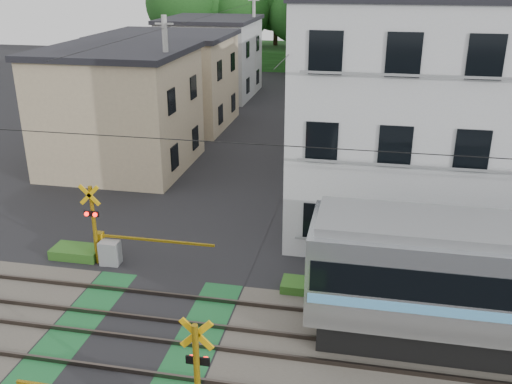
# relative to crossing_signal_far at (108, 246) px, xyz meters

# --- Properties ---
(ground) EXTENTS (120.00, 120.00, 0.00)m
(ground) POSITION_rel_crossing_signal_far_xyz_m (2.59, -3.65, -0.71)
(ground) COLOR black
(track_bed) EXTENTS (120.00, 120.00, 0.14)m
(track_bed) POSITION_rel_crossing_signal_far_xyz_m (2.59, -3.65, -0.67)
(track_bed) COLOR #47423A
(track_bed) RESTS_ON ground
(crossing_signal_far) EXTENTS (4.74, 0.65, 3.09)m
(crossing_signal_far) POSITION_rel_crossing_signal_far_xyz_m (0.00, 0.00, 0.00)
(crossing_signal_far) COLOR #E6AB0C
(crossing_signal_far) RESTS_ON ground
(apartment_block) EXTENTS (10.20, 8.36, 9.30)m
(apartment_block) POSITION_rel_crossing_signal_far_xyz_m (11.09, 5.84, 3.94)
(apartment_block) COLOR silver
(apartment_block) RESTS_ON ground
(houses_row) EXTENTS (22.07, 31.35, 6.80)m
(houses_row) POSITION_rel_crossing_signal_far_xyz_m (2.84, 22.27, 2.53)
(houses_row) COLOR tan
(houses_row) RESTS_ON ground
(tree_hill) EXTENTS (40.00, 13.63, 11.77)m
(tree_hill) POSITION_rel_crossing_signal_far_xyz_m (3.07, 44.73, 5.14)
(tree_hill) COLOR #1D4C19
(tree_hill) RESTS_ON ground
(catenary) EXTENTS (60.00, 5.04, 7.00)m
(catenary) POSITION_rel_crossing_signal_far_xyz_m (8.59, -3.62, 2.98)
(catenary) COLOR #2D2D33
(catenary) RESTS_ON ground
(utility_poles) EXTENTS (7.90, 42.00, 8.00)m
(utility_poles) POSITION_rel_crossing_signal_far_xyz_m (1.53, 19.35, 3.37)
(utility_poles) COLOR #A5A5A0
(utility_poles) RESTS_ON ground
(pedestrian) EXTENTS (0.65, 0.49, 1.60)m
(pedestrian) POSITION_rel_crossing_signal_far_xyz_m (3.55, 22.45, 0.09)
(pedestrian) COLOR #242029
(pedestrian) RESTS_ON ground
(weed_patches) EXTENTS (10.25, 8.80, 0.40)m
(weed_patches) POSITION_rel_crossing_signal_far_xyz_m (4.34, -3.74, -0.53)
(weed_patches) COLOR #2D5E1E
(weed_patches) RESTS_ON ground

